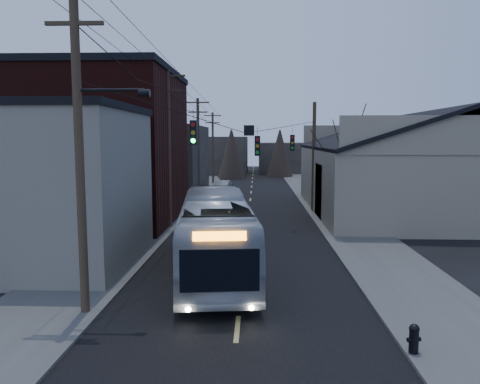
{
  "coord_description": "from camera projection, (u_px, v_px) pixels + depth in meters",
  "views": [
    {
      "loc": [
        0.56,
        -11.51,
        5.71
      ],
      "look_at": [
        -0.28,
        12.18,
        3.0
      ],
      "focal_mm": 35.0,
      "sensor_mm": 36.0,
      "label": 1
    }
  ],
  "objects": [
    {
      "name": "ground",
      "position": [
        234.0,
        360.0,
        12.1
      ],
      "size": [
        160.0,
        160.0,
        0.0
      ],
      "primitive_type": "plane",
      "color": "black",
      "rests_on": "ground"
    },
    {
      "name": "road_surface",
      "position": [
        250.0,
        203.0,
        41.88
      ],
      "size": [
        9.0,
        110.0,
        0.02
      ],
      "primitive_type": "cube",
      "color": "black",
      "rests_on": "ground"
    },
    {
      "name": "sidewalk_left",
      "position": [
        178.0,
        202.0,
        42.1
      ],
      "size": [
        4.0,
        110.0,
        0.12
      ],
      "primitive_type": "cube",
      "color": "#474744",
      "rests_on": "ground"
    },
    {
      "name": "sidewalk_right",
      "position": [
        323.0,
        202.0,
        41.65
      ],
      "size": [
        4.0,
        110.0,
        0.12
      ],
      "primitive_type": "cube",
      "color": "#474744",
      "rests_on": "ground"
    },
    {
      "name": "building_clapboard",
      "position": [
        43.0,
        188.0,
        20.95
      ],
      "size": [
        8.0,
        8.0,
        7.0
      ],
      "primitive_type": "cube",
      "color": "slate",
      "rests_on": "ground"
    },
    {
      "name": "building_brick",
      "position": [
        101.0,
        149.0,
        31.73
      ],
      "size": [
        10.0,
        12.0,
        10.0
      ],
      "primitive_type": "cube",
      "color": "black",
      "rests_on": "ground"
    },
    {
      "name": "building_left_far",
      "position": [
        158.0,
        160.0,
        47.77
      ],
      "size": [
        9.0,
        14.0,
        7.0
      ],
      "primitive_type": "cube",
      "color": "#302A27",
      "rests_on": "ground"
    },
    {
      "name": "warehouse",
      "position": [
        417.0,
        178.0,
        36.16
      ],
      "size": [
        16.16,
        20.6,
        7.73
      ],
      "color": "gray",
      "rests_on": "ground"
    },
    {
      "name": "building_far_left",
      "position": [
        216.0,
        155.0,
        76.5
      ],
      "size": [
        10.0,
        12.0,
        6.0
      ],
      "primitive_type": "cube",
      "color": "#302A27",
      "rests_on": "ground"
    },
    {
      "name": "building_far_right",
      "position": [
        294.0,
        157.0,
        81.07
      ],
      "size": [
        12.0,
        14.0,
        5.0
      ],
      "primitive_type": "cube",
      "color": "#302A27",
      "rests_on": "ground"
    },
    {
      "name": "bare_tree",
      "position": [
        345.0,
        170.0,
        31.32
      ],
      "size": [
        0.4,
        0.4,
        7.2
      ],
      "primitive_type": "cone",
      "color": "black",
      "rests_on": "ground"
    },
    {
      "name": "utility_lines",
      "position": [
        208.0,
        149.0,
        35.61
      ],
      "size": [
        11.24,
        45.28,
        10.5
      ],
      "color": "#382B1E",
      "rests_on": "ground"
    },
    {
      "name": "bus",
      "position": [
        216.0,
        233.0,
        20.07
      ],
      "size": [
        4.09,
        12.26,
        3.35
      ],
      "primitive_type": "imported",
      "rotation": [
        0.0,
        0.0,
        3.25
      ],
      "color": "#A6ACB2",
      "rests_on": "ground"
    },
    {
      "name": "parked_car",
      "position": [
        222.0,
        187.0,
        48.41
      ],
      "size": [
        1.87,
        4.3,
        1.37
      ],
      "primitive_type": "imported",
      "rotation": [
        0.0,
        0.0,
        -0.1
      ],
      "color": "#9EA0A5",
      "rests_on": "ground"
    },
    {
      "name": "fire_hydrant",
      "position": [
        414.0,
        337.0,
        12.23
      ],
      "size": [
        0.38,
        0.27,
        0.79
      ],
      "rotation": [
        0.0,
        0.0,
        0.21
      ],
      "color": "black",
      "rests_on": "sidewalk_right"
    }
  ]
}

